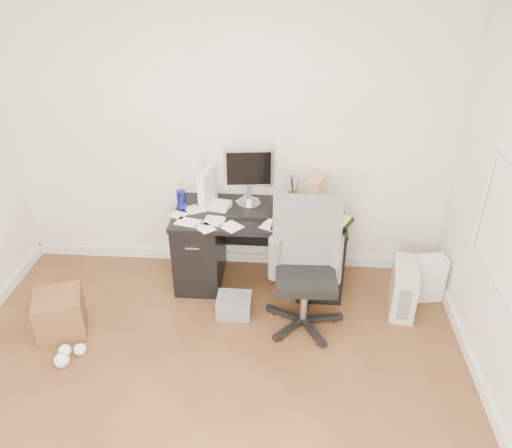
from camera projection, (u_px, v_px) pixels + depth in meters
The scene contains 18 objects.
ground at pixel (198, 427), 3.34m from camera, with size 4.00×4.00×0.00m, color #4A2A18.
room_shell at pixel (186, 208), 2.54m from camera, with size 4.02×4.02×2.71m.
desk at pixel (259, 246), 4.55m from camera, with size 1.50×0.70×0.75m.
loose_papers at pixel (236, 215), 4.34m from camera, with size 1.10×0.60×0.00m, color white, non-canonical shape.
lcd_monitor at pixel (249, 177), 4.36m from camera, with size 0.44×0.25×0.55m, color #AFAFB4, non-canonical shape.
keyboard at pixel (247, 214), 4.33m from camera, with size 0.37×0.13×0.02m, color black.
computer_mouse at pixel (308, 218), 4.23m from camera, with size 0.07×0.07×0.07m, color #AFAFB4.
travel_mug at pixel (181, 200), 4.39m from camera, with size 0.08×0.08×0.18m, color #151993.
white_binder at pixel (208, 187), 4.42m from camera, with size 0.14×0.30×0.34m, color silver.
magazine_file at pixel (317, 193), 4.38m from camera, with size 0.13×0.25×0.30m, color #A57750.
pen_cup at pixel (294, 190), 4.45m from camera, with size 0.11×0.11×0.27m, color #522D17, non-canonical shape.
yellow_book at pixel (340, 222), 4.19m from camera, with size 0.17×0.21×0.04m, color yellow.
paper_remote at pixel (277, 226), 4.15m from camera, with size 0.25×0.20×0.02m, color white, non-canonical shape.
office_chair at pixel (306, 270), 3.96m from camera, with size 0.63×0.63×1.10m, color #50524F, non-canonical shape.
pc_tower at pixel (403, 288), 4.30m from camera, with size 0.20×0.45×0.45m, color #AEA99D.
shopping_bag at pixel (425, 278), 4.44m from camera, with size 0.32×0.23×0.43m, color silver.
wicker_basket at pixel (60, 314), 4.06m from camera, with size 0.37×0.37×0.37m, color #472715.
desk_printer at pixel (234, 305), 4.31m from camera, with size 0.29×0.24×0.17m, color slate.
Camera 1 is at (0.55, -2.17, 2.86)m, focal length 35.00 mm.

